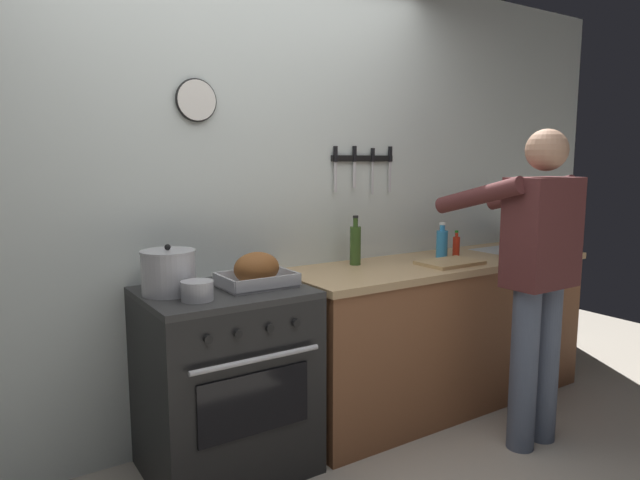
{
  "coord_description": "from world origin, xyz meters",
  "views": [
    {
      "loc": [
        -1.26,
        -1.44,
        1.51
      ],
      "look_at": [
        0.24,
        0.85,
        1.12
      ],
      "focal_mm": 31.67,
      "sensor_mm": 36.0,
      "label": 1
    }
  ],
  "objects_px": {
    "stock_pot": "(169,272)",
    "bottle_dish_soap": "(442,243)",
    "stove": "(226,380)",
    "bottle_hot_sauce": "(456,246)",
    "saucepan": "(197,291)",
    "bottle_olive_oil": "(355,244)",
    "person_cook": "(536,268)",
    "cutting_board": "(450,263)",
    "roasting_pan": "(257,271)"
  },
  "relations": [
    {
      "from": "stock_pot",
      "to": "saucepan",
      "type": "xyz_separation_m",
      "value": [
        0.06,
        -0.19,
        -0.06
      ]
    },
    {
      "from": "cutting_board",
      "to": "bottle_olive_oil",
      "type": "relative_size",
      "value": 1.25
    },
    {
      "from": "saucepan",
      "to": "bottle_dish_soap",
      "type": "bearing_deg",
      "value": 6.81
    },
    {
      "from": "person_cook",
      "to": "bottle_hot_sauce",
      "type": "xyz_separation_m",
      "value": [
        0.15,
        0.69,
        0.02
      ]
    },
    {
      "from": "roasting_pan",
      "to": "person_cook",
      "type": "bearing_deg",
      "value": -25.3
    },
    {
      "from": "bottle_hot_sauce",
      "to": "bottle_olive_oil",
      "type": "height_order",
      "value": "bottle_olive_oil"
    },
    {
      "from": "stove",
      "to": "bottle_hot_sauce",
      "type": "distance_m",
      "value": 1.69
    },
    {
      "from": "stove",
      "to": "person_cook",
      "type": "distance_m",
      "value": 1.67
    },
    {
      "from": "stock_pot",
      "to": "bottle_dish_soap",
      "type": "bearing_deg",
      "value": 0.45
    },
    {
      "from": "person_cook",
      "to": "bottle_dish_soap",
      "type": "distance_m",
      "value": 0.72
    },
    {
      "from": "bottle_hot_sauce",
      "to": "bottle_dish_soap",
      "type": "distance_m",
      "value": 0.11
    },
    {
      "from": "saucepan",
      "to": "cutting_board",
      "type": "relative_size",
      "value": 0.39
    },
    {
      "from": "roasting_pan",
      "to": "bottle_dish_soap",
      "type": "height_order",
      "value": "bottle_dish_soap"
    },
    {
      "from": "stock_pot",
      "to": "bottle_olive_oil",
      "type": "relative_size",
      "value": 0.86
    },
    {
      "from": "bottle_olive_oil",
      "to": "bottle_dish_soap",
      "type": "xyz_separation_m",
      "value": [
        0.6,
        -0.1,
        -0.03
      ]
    },
    {
      "from": "person_cook",
      "to": "stock_pot",
      "type": "xyz_separation_m",
      "value": [
        -1.7,
        0.7,
        0.05
      ]
    },
    {
      "from": "saucepan",
      "to": "bottle_hot_sauce",
      "type": "relative_size",
      "value": 0.85
    },
    {
      "from": "person_cook",
      "to": "roasting_pan",
      "type": "distance_m",
      "value": 1.44
    },
    {
      "from": "cutting_board",
      "to": "bottle_dish_soap",
      "type": "height_order",
      "value": "bottle_dish_soap"
    },
    {
      "from": "stock_pot",
      "to": "bottle_dish_soap",
      "type": "height_order",
      "value": "stock_pot"
    },
    {
      "from": "stove",
      "to": "bottle_olive_oil",
      "type": "height_order",
      "value": "bottle_olive_oil"
    },
    {
      "from": "stove",
      "to": "bottle_dish_soap",
      "type": "xyz_separation_m",
      "value": [
        1.5,
        0.07,
        0.54
      ]
    },
    {
      "from": "stove",
      "to": "stock_pot",
      "type": "relative_size",
      "value": 3.62
    },
    {
      "from": "roasting_pan",
      "to": "cutting_board",
      "type": "distance_m",
      "value": 1.22
    },
    {
      "from": "roasting_pan",
      "to": "saucepan",
      "type": "relative_size",
      "value": 2.5
    },
    {
      "from": "stock_pot",
      "to": "bottle_hot_sauce",
      "type": "relative_size",
      "value": 1.5
    },
    {
      "from": "person_cook",
      "to": "stock_pot",
      "type": "relative_size",
      "value": 6.69
    },
    {
      "from": "stock_pot",
      "to": "cutting_board",
      "type": "distance_m",
      "value": 1.63
    },
    {
      "from": "roasting_pan",
      "to": "bottle_hot_sauce",
      "type": "xyz_separation_m",
      "value": [
        1.45,
        0.08,
        -0.01
      ]
    },
    {
      "from": "saucepan",
      "to": "bottle_dish_soap",
      "type": "distance_m",
      "value": 1.69
    },
    {
      "from": "person_cook",
      "to": "saucepan",
      "type": "xyz_separation_m",
      "value": [
        -1.64,
        0.51,
        -0.01
      ]
    },
    {
      "from": "person_cook",
      "to": "bottle_olive_oil",
      "type": "height_order",
      "value": "person_cook"
    },
    {
      "from": "stock_pot",
      "to": "bottle_dish_soap",
      "type": "xyz_separation_m",
      "value": [
        1.74,
        0.01,
        -0.01
      ]
    },
    {
      "from": "saucepan",
      "to": "stove",
      "type": "bearing_deg",
      "value": 36.45
    },
    {
      "from": "roasting_pan",
      "to": "stove",
      "type": "bearing_deg",
      "value": 168.9
    },
    {
      "from": "person_cook",
      "to": "roasting_pan",
      "type": "relative_size",
      "value": 4.72
    },
    {
      "from": "roasting_pan",
      "to": "bottle_dish_soap",
      "type": "xyz_separation_m",
      "value": [
        1.34,
        0.1,
        0.02
      ]
    },
    {
      "from": "stock_pot",
      "to": "cutting_board",
      "type": "xyz_separation_m",
      "value": [
        1.61,
        -0.18,
        -0.09
      ]
    },
    {
      "from": "roasting_pan",
      "to": "bottle_hot_sauce",
      "type": "relative_size",
      "value": 2.13
    },
    {
      "from": "stove",
      "to": "saucepan",
      "type": "height_order",
      "value": "saucepan"
    },
    {
      "from": "stove",
      "to": "cutting_board",
      "type": "relative_size",
      "value": 2.5
    },
    {
      "from": "roasting_pan",
      "to": "cutting_board",
      "type": "height_order",
      "value": "roasting_pan"
    },
    {
      "from": "bottle_dish_soap",
      "to": "stove",
      "type": "bearing_deg",
      "value": -177.37
    },
    {
      "from": "person_cook",
      "to": "bottle_dish_soap",
      "type": "xyz_separation_m",
      "value": [
        0.04,
        0.72,
        0.04
      ]
    },
    {
      "from": "saucepan",
      "to": "bottle_hot_sauce",
      "type": "xyz_separation_m",
      "value": [
        1.78,
        0.18,
        0.02
      ]
    },
    {
      "from": "saucepan",
      "to": "bottle_olive_oil",
      "type": "bearing_deg",
      "value": 15.46
    },
    {
      "from": "person_cook",
      "to": "roasting_pan",
      "type": "bearing_deg",
      "value": 70.23
    },
    {
      "from": "cutting_board",
      "to": "bottle_hot_sauce",
      "type": "bearing_deg",
      "value": 36.44
    },
    {
      "from": "person_cook",
      "to": "cutting_board",
      "type": "distance_m",
      "value": 0.53
    },
    {
      "from": "stock_pot",
      "to": "cutting_board",
      "type": "bearing_deg",
      "value": -6.43
    }
  ]
}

